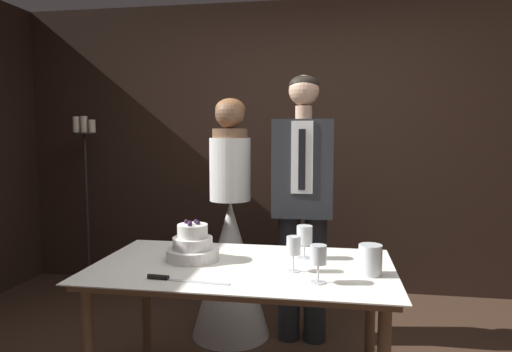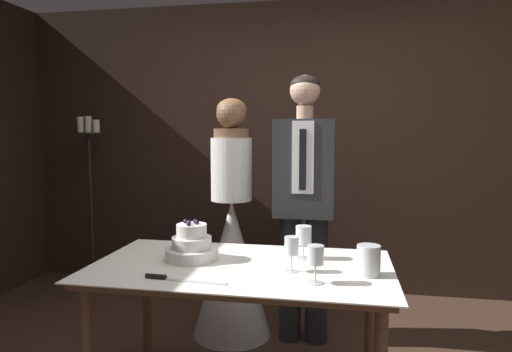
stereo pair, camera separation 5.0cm
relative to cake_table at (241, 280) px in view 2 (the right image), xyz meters
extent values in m
cube|color=black|center=(0.22, 1.93, 0.61)|extent=(5.53, 0.12, 2.56)
cylinder|color=#8E6B4C|center=(-0.66, 0.33, -0.32)|extent=(0.06, 0.06, 0.71)
cylinder|color=#8E6B4C|center=(0.66, 0.33, -0.32)|extent=(0.06, 0.06, 0.71)
cube|color=#8E6B4C|center=(0.00, 0.00, 0.06)|extent=(1.44, 0.79, 0.03)
cube|color=white|center=(0.00, 0.00, 0.08)|extent=(1.50, 0.85, 0.01)
cylinder|color=white|center=(-0.27, 0.05, 0.11)|extent=(0.27, 0.27, 0.06)
cylinder|color=white|center=(-0.27, 0.05, 0.17)|extent=(0.21, 0.21, 0.06)
cylinder|color=white|center=(-0.27, 0.05, 0.23)|extent=(0.16, 0.16, 0.07)
sphere|color=#2D1933|center=(-0.25, 0.05, 0.28)|extent=(0.02, 0.02, 0.02)
sphere|color=#2D1933|center=(-0.26, 0.08, 0.28)|extent=(0.02, 0.02, 0.02)
sphere|color=#2D1933|center=(-0.31, 0.07, 0.28)|extent=(0.02, 0.02, 0.02)
sphere|color=#2D1933|center=(-0.29, 0.04, 0.28)|extent=(0.02, 0.02, 0.02)
sphere|color=#2D1933|center=(-0.27, 0.01, 0.28)|extent=(0.02, 0.02, 0.02)
cube|color=silver|center=(-0.14, -0.29, 0.08)|extent=(0.29, 0.04, 0.00)
cylinder|color=black|center=(-0.33, -0.28, 0.09)|extent=(0.10, 0.03, 0.02)
cylinder|color=silver|center=(0.26, -0.06, 0.08)|extent=(0.06, 0.06, 0.00)
cylinder|color=silver|center=(0.26, -0.06, 0.12)|extent=(0.01, 0.01, 0.08)
cylinder|color=silver|center=(0.26, -0.06, 0.21)|extent=(0.07, 0.07, 0.09)
cylinder|color=maroon|center=(0.26, -0.06, 0.18)|extent=(0.05, 0.05, 0.02)
cylinder|color=silver|center=(0.38, -0.21, 0.08)|extent=(0.07, 0.07, 0.00)
cylinder|color=silver|center=(0.38, -0.21, 0.12)|extent=(0.01, 0.01, 0.08)
cylinder|color=silver|center=(0.38, -0.21, 0.21)|extent=(0.07, 0.07, 0.08)
cylinder|color=maroon|center=(0.38, -0.21, 0.18)|extent=(0.06, 0.06, 0.03)
cylinder|color=silver|center=(0.30, 0.18, 0.08)|extent=(0.08, 0.08, 0.00)
cylinder|color=silver|center=(0.30, 0.18, 0.12)|extent=(0.01, 0.01, 0.07)
cylinder|color=silver|center=(0.30, 0.18, 0.20)|extent=(0.08, 0.08, 0.10)
cylinder|color=silver|center=(0.62, -0.05, 0.15)|extent=(0.11, 0.11, 0.14)
cylinder|color=silver|center=(0.62, -0.05, 0.11)|extent=(0.05, 0.05, 0.06)
sphere|color=#F9CC4C|center=(0.62, -0.05, 0.16)|extent=(0.02, 0.02, 0.02)
cone|color=white|center=(-0.25, 0.83, -0.20)|extent=(0.54, 0.54, 0.95)
cylinder|color=white|center=(-0.25, 0.83, 0.49)|extent=(0.28, 0.28, 0.43)
cylinder|color=brown|center=(-0.25, 0.83, 0.74)|extent=(0.24, 0.24, 0.06)
sphere|color=brown|center=(-0.25, 0.83, 0.87)|extent=(0.20, 0.20, 0.20)
ellipsoid|color=brown|center=(-0.25, 0.84, 0.90)|extent=(0.20, 0.20, 0.15)
cylinder|color=#282B30|center=(0.16, 0.83, -0.24)|extent=(0.15, 0.15, 0.86)
cylinder|color=#282B30|center=(0.34, 0.83, -0.24)|extent=(0.15, 0.15, 0.86)
cube|color=#282B30|center=(0.25, 0.83, 0.51)|extent=(0.39, 0.24, 0.64)
cube|color=white|center=(0.25, 0.70, 0.58)|extent=(0.14, 0.01, 0.46)
cube|color=black|center=(0.25, 0.70, 0.57)|extent=(0.04, 0.01, 0.39)
cylinder|color=#DBAD8E|center=(0.25, 0.83, 0.87)|extent=(0.11, 0.11, 0.09)
sphere|color=#DBAD8E|center=(0.25, 0.83, 1.01)|extent=(0.20, 0.20, 0.20)
ellipsoid|color=black|center=(0.25, 0.84, 1.05)|extent=(0.20, 0.20, 0.13)
cylinder|color=black|center=(-1.72, 1.54, -0.66)|extent=(0.28, 0.28, 0.02)
cylinder|color=black|center=(-1.72, 1.54, 0.04)|extent=(0.03, 0.03, 1.38)
cylinder|color=black|center=(-1.72, 1.54, 0.74)|extent=(0.22, 0.22, 0.01)
cylinder|color=silver|center=(-1.80, 1.54, 0.81)|extent=(0.06, 0.06, 0.14)
cylinder|color=silver|center=(-1.72, 1.54, 0.81)|extent=(0.06, 0.06, 0.14)
cylinder|color=silver|center=(-1.65, 1.54, 0.80)|extent=(0.06, 0.06, 0.11)
camera|label=1|loc=(0.43, -2.19, 0.74)|focal=32.00mm
camera|label=2|loc=(0.48, -2.18, 0.74)|focal=32.00mm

